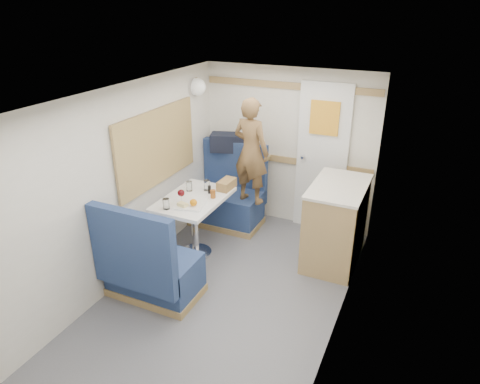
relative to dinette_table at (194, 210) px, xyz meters
The scene contains 27 objects.
floor 1.32m from the dinette_table, 56.98° to the right, with size 4.50×4.50×0.00m, color #515156.
ceiling 1.87m from the dinette_table, 56.98° to the right, with size 4.50×4.50×0.00m, color silver.
wall_back 1.47m from the dinette_table, 62.53° to the left, with size 2.20×0.02×2.00m, color silver.
wall_left 1.18m from the dinette_table, 114.23° to the right, with size 0.02×4.50×2.00m, color silver.
wall_right 2.06m from the dinette_table, 29.74° to the right, with size 0.02×4.50×2.00m, color silver.
oak_trim_low 1.42m from the dinette_table, 62.15° to the left, with size 2.15×0.02×0.08m, color olive.
oak_trim_high 1.85m from the dinette_table, 62.15° to the left, with size 2.15×0.02×0.08m, color olive.
side_window 0.81m from the dinette_table, behind, with size 0.04×1.30×0.72m, color #AFC0A2.
rear_door 1.69m from the dinette_table, 47.92° to the left, with size 0.62×0.12×1.86m.
dinette_table is the anchor object (origin of this frame).
bench_far 0.90m from the dinette_table, 90.00° to the left, with size 0.90×0.59×1.05m.
bench_near 0.90m from the dinette_table, 90.00° to the right, with size 0.90×0.59×1.05m.
ledge 1.16m from the dinette_table, 90.00° to the left, with size 0.90×0.14×0.04m, color olive.
dome_light 1.51m from the dinette_table, 114.65° to the left, with size 0.20×0.20×0.20m, color white.
galley_counter 1.57m from the dinette_table, 20.54° to the left, with size 0.57×0.92×0.92m.
person 0.96m from the dinette_table, 62.67° to the left, with size 0.46×0.30×1.27m, color brown.
duffel_bag 1.21m from the dinette_table, 95.07° to the left, with size 0.48×0.23×0.23m, color black.
tray 0.22m from the dinette_table, 66.55° to the right, with size 0.29×0.37×0.02m, color white.
orange_fruit 0.32m from the dinette_table, 59.38° to the right, with size 0.08×0.08×0.08m, color orange.
cheese_block 0.32m from the dinette_table, 84.81° to the right, with size 0.11×0.06×0.04m, color #F7D88E.
wine_glass 0.34m from the dinette_table, 99.82° to the right, with size 0.08×0.08×0.17m.
tumbler_left 0.43m from the dinette_table, 108.54° to the right, with size 0.07×0.07×0.12m, color white.
tumbler_mid 0.29m from the dinette_table, 133.88° to the left, with size 0.07×0.07×0.11m, color silver.
tumbler_right 0.33m from the dinette_table, 82.86° to the left, with size 0.07×0.07×0.12m, color white.
beer_glass 0.29m from the dinette_table, 23.75° to the left, with size 0.06×0.06×0.09m, color brown.
pepper_grinder 0.29m from the dinette_table, 59.18° to the left, with size 0.04×0.04×0.09m, color black.
bread_loaf 0.48m from the dinette_table, 59.41° to the left, with size 0.14×0.25×0.11m, color brown.
Camera 1 is at (1.58, -2.65, 2.71)m, focal length 32.00 mm.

